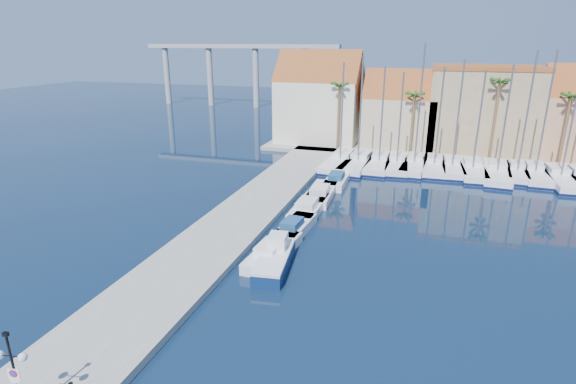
% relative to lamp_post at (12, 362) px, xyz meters
% --- Properties ---
extents(ground, '(260.00, 260.00, 0.00)m').
position_rel_lamp_post_xyz_m(ground, '(8.56, 9.25, -3.17)').
color(ground, black).
rests_on(ground, ground).
extents(quay_west, '(6.00, 77.00, 0.50)m').
position_rel_lamp_post_xyz_m(quay_west, '(-0.44, 22.75, -2.92)').
color(quay_west, gray).
rests_on(quay_west, ground).
extents(shore_north, '(54.00, 16.00, 0.50)m').
position_rel_lamp_post_xyz_m(shore_north, '(18.56, 57.25, -2.92)').
color(shore_north, gray).
rests_on(shore_north, ground).
extents(lamp_post, '(1.37, 0.55, 4.06)m').
position_rel_lamp_post_xyz_m(lamp_post, '(0.00, 0.00, 0.00)').
color(lamp_post, black).
rests_on(lamp_post, quay_west).
extents(fishing_boat, '(2.66, 6.06, 2.05)m').
position_rel_lamp_post_xyz_m(fishing_boat, '(5.30, 16.05, -2.48)').
color(fishing_boat, '#0D254F').
rests_on(fishing_boat, ground).
extents(motorboat_west_0, '(2.62, 6.87, 1.40)m').
position_rel_lamp_post_xyz_m(motorboat_west_0, '(4.68, 17.38, -2.66)').
color(motorboat_west_0, white).
rests_on(motorboat_west_0, ground).
extents(motorboat_west_1, '(2.37, 6.14, 1.40)m').
position_rel_lamp_post_xyz_m(motorboat_west_1, '(4.91, 22.05, -2.66)').
color(motorboat_west_1, white).
rests_on(motorboat_west_1, ground).
extents(motorboat_west_2, '(2.36, 7.22, 1.40)m').
position_rel_lamp_post_xyz_m(motorboat_west_2, '(4.78, 27.15, -2.66)').
color(motorboat_west_2, white).
rests_on(motorboat_west_2, ground).
extents(motorboat_west_3, '(2.70, 7.46, 1.40)m').
position_rel_lamp_post_xyz_m(motorboat_west_3, '(4.91, 31.41, -2.66)').
color(motorboat_west_3, white).
rests_on(motorboat_west_3, ground).
extents(motorboat_west_4, '(2.24, 6.73, 1.40)m').
position_rel_lamp_post_xyz_m(motorboat_west_4, '(5.52, 36.59, -2.66)').
color(motorboat_west_4, white).
rests_on(motorboat_west_4, ground).
extents(sailboat_0, '(3.69, 11.83, 12.74)m').
position_rel_lamp_post_xyz_m(sailboat_0, '(4.43, 44.65, -2.60)').
color(sailboat_0, white).
rests_on(sailboat_0, ground).
extents(sailboat_1, '(4.05, 11.88, 13.54)m').
position_rel_lamp_post_xyz_m(sailboat_1, '(6.69, 44.76, -2.59)').
color(sailboat_1, white).
rests_on(sailboat_1, ground).
extents(sailboat_2, '(3.07, 10.60, 12.27)m').
position_rel_lamp_post_xyz_m(sailboat_2, '(9.20, 45.14, -2.59)').
color(sailboat_2, white).
rests_on(sailboat_2, ground).
extents(sailboat_3, '(3.24, 10.31, 11.69)m').
position_rel_lamp_post_xyz_m(sailboat_3, '(11.31, 45.30, -2.60)').
color(sailboat_3, white).
rests_on(sailboat_3, ground).
extents(sailboat_4, '(3.48, 10.41, 14.90)m').
position_rel_lamp_post_xyz_m(sailboat_4, '(13.47, 45.60, -2.55)').
color(sailboat_4, white).
rests_on(sailboat_4, ground).
extents(sailboat_5, '(2.64, 9.81, 12.37)m').
position_rel_lamp_post_xyz_m(sailboat_5, '(15.78, 45.75, -2.58)').
color(sailboat_5, white).
rests_on(sailboat_5, ground).
extents(sailboat_6, '(3.12, 9.60, 13.20)m').
position_rel_lamp_post_xyz_m(sailboat_6, '(17.79, 45.68, -2.56)').
color(sailboat_6, white).
rests_on(sailboat_6, ground).
extents(sailboat_7, '(3.13, 10.43, 12.08)m').
position_rel_lamp_post_xyz_m(sailboat_7, '(20.10, 45.37, -2.59)').
color(sailboat_7, white).
rests_on(sailboat_7, ground).
extents(sailboat_8, '(3.76, 11.13, 12.75)m').
position_rel_lamp_post_xyz_m(sailboat_8, '(22.78, 44.75, -2.59)').
color(sailboat_8, white).
rests_on(sailboat_8, ground).
extents(sailboat_9, '(2.94, 8.63, 14.22)m').
position_rel_lamp_post_xyz_m(sailboat_9, '(25.02, 45.55, -2.52)').
color(sailboat_9, white).
rests_on(sailboat_9, ground).
extents(sailboat_10, '(2.91, 9.85, 14.22)m').
position_rel_lamp_post_xyz_m(sailboat_10, '(26.88, 45.69, -2.55)').
color(sailboat_10, white).
rests_on(sailboat_10, ground).
extents(sailboat_11, '(3.50, 11.09, 11.39)m').
position_rel_lamp_post_xyz_m(sailboat_11, '(29.19, 44.74, -2.61)').
color(sailboat_11, white).
rests_on(sailboat_11, ground).
extents(building_0, '(12.30, 9.00, 13.50)m').
position_rel_lamp_post_xyz_m(building_0, '(-1.44, 56.25, 3.36)').
color(building_0, beige).
rests_on(building_0, shore_north).
extents(building_1, '(10.30, 8.00, 11.00)m').
position_rel_lamp_post_xyz_m(building_1, '(10.56, 56.25, 2.13)').
color(building_1, tan).
rests_on(building_1, shore_north).
extents(building_2, '(14.20, 10.20, 11.50)m').
position_rel_lamp_post_xyz_m(building_2, '(21.56, 57.25, 3.09)').
color(building_2, '#987F5D').
rests_on(building_2, shore_north).
extents(palm_0, '(2.60, 2.60, 10.15)m').
position_rel_lamp_post_xyz_m(palm_0, '(2.56, 51.25, 5.91)').
color(palm_0, brown).
rests_on(palm_0, shore_north).
extents(palm_1, '(2.60, 2.60, 9.15)m').
position_rel_lamp_post_xyz_m(palm_1, '(12.56, 51.25, 4.97)').
color(palm_1, brown).
rests_on(palm_1, shore_north).
extents(palm_2, '(2.60, 2.60, 11.15)m').
position_rel_lamp_post_xyz_m(palm_2, '(22.56, 51.25, 6.85)').
color(palm_2, brown).
rests_on(palm_2, shore_north).
extents(palm_3, '(2.60, 2.60, 9.65)m').
position_rel_lamp_post_xyz_m(palm_3, '(30.56, 51.25, 5.44)').
color(palm_3, brown).
rests_on(palm_3, shore_north).
extents(viaduct, '(48.00, 2.20, 14.45)m').
position_rel_lamp_post_xyz_m(viaduct, '(-30.52, 91.25, 7.08)').
color(viaduct, '#9E9E99').
rests_on(viaduct, ground).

